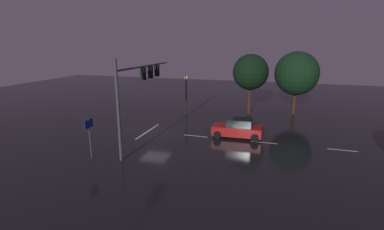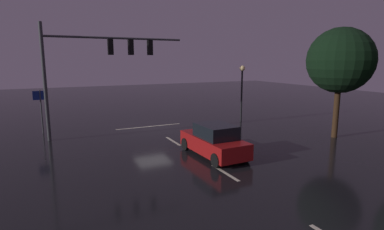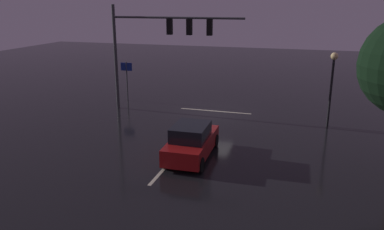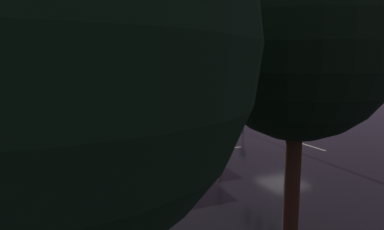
# 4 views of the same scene
# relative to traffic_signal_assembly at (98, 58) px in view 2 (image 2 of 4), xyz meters

# --- Properties ---
(ground_plane) EXTENTS (80.00, 80.00, 0.00)m
(ground_plane) POSITION_rel_traffic_signal_assembly_xyz_m (-3.66, -0.45, -5.07)
(ground_plane) COLOR black
(traffic_signal_assembly) EXTENTS (9.01, 0.47, 7.17)m
(traffic_signal_assembly) POSITION_rel_traffic_signal_assembly_xyz_m (0.00, 0.00, 0.00)
(traffic_signal_assembly) COLOR #383A3D
(traffic_signal_assembly) RESTS_ON ground_plane
(lane_dash_far) EXTENTS (0.16, 2.20, 0.01)m
(lane_dash_far) POSITION_rel_traffic_signal_assembly_xyz_m (-3.66, 3.55, -5.07)
(lane_dash_far) COLOR beige
(lane_dash_far) RESTS_ON ground_plane
(lane_dash_mid) EXTENTS (0.16, 2.20, 0.01)m
(lane_dash_mid) POSITION_rel_traffic_signal_assembly_xyz_m (-3.66, 9.55, -5.07)
(lane_dash_mid) COLOR beige
(lane_dash_mid) RESTS_ON ground_plane
(stop_bar) EXTENTS (5.00, 0.16, 0.01)m
(stop_bar) POSITION_rel_traffic_signal_assembly_xyz_m (-3.66, -1.19, -5.07)
(stop_bar) COLOR beige
(stop_bar) RESTS_ON ground_plane
(car_approaching) EXTENTS (2.00, 4.41, 1.70)m
(car_approaching) POSITION_rel_traffic_signal_assembly_xyz_m (-4.46, 7.20, -4.27)
(car_approaching) COLOR maroon
(car_approaching) RESTS_ON ground_plane
(street_lamp_left_kerb) EXTENTS (0.44, 0.44, 4.52)m
(street_lamp_left_kerb) POSITION_rel_traffic_signal_assembly_xyz_m (-11.00, 0.23, -1.86)
(street_lamp_left_kerb) COLOR black
(street_lamp_left_kerb) RESTS_ON ground_plane
(route_sign) EXTENTS (0.90, 0.09, 2.97)m
(route_sign) POSITION_rel_traffic_signal_assembly_xyz_m (3.54, -2.22, -2.93)
(route_sign) COLOR #383A3D
(route_sign) RESTS_ON ground_plane
(tree_left_far) EXTENTS (4.08, 4.08, 6.96)m
(tree_left_far) POSITION_rel_traffic_signal_assembly_xyz_m (-13.48, 7.18, -0.17)
(tree_left_far) COLOR #382314
(tree_left_far) RESTS_ON ground_plane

